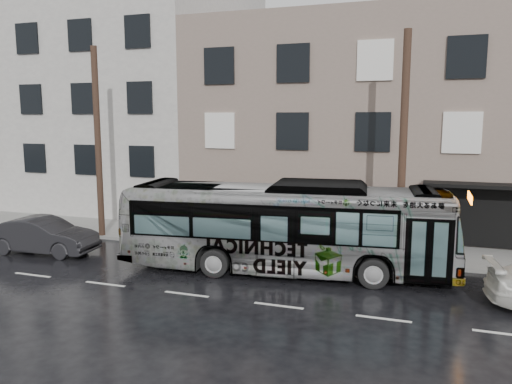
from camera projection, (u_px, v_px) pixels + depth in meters
ground at (216, 273)px, 18.99m from camera, size 120.00×120.00×0.00m
sidewalk at (257, 241)px, 23.57m from camera, size 90.00×3.60×0.15m
building_taupe at (384, 124)px, 28.48m from camera, size 20.00×12.00×11.00m
building_grey at (67, 88)px, 36.84m from camera, size 26.00×15.00×16.00m
utility_pole_front at (403, 149)px, 19.33m from camera, size 0.30×0.30×9.00m
utility_pole_rear at (98, 143)px, 23.78m from camera, size 0.30×0.30×9.00m
sign_post at (428, 234)px, 19.46m from camera, size 0.06×0.06×2.40m
bus at (285, 227)px, 18.89m from camera, size 12.73×4.27×3.48m
dark_sedan at (43, 236)px, 21.61m from camera, size 4.86×2.01×1.57m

